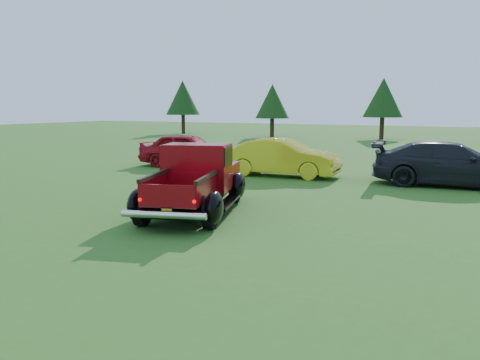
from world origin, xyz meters
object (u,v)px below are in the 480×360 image
(show_car_yellow, at_px, (282,157))
(show_car_red, at_px, (188,150))
(tree_west, at_px, (272,101))
(show_car_grey, at_px, (451,164))
(tree_mid_left, at_px, (383,98))
(tree_far_west, at_px, (183,98))
(pickup_truck, at_px, (197,179))

(show_car_yellow, bearing_deg, show_car_red, 76.54)
(tree_west, xyz_separation_m, show_car_grey, (15.50, -20.70, -2.36))
(tree_mid_left, height_order, show_car_red, tree_mid_left)
(tree_west, distance_m, show_car_red, 21.07)
(tree_mid_left, relative_size, show_car_yellow, 1.14)
(tree_far_west, bearing_deg, tree_west, -5.71)
(tree_far_west, height_order, tree_mid_left, tree_far_west)
(tree_west, bearing_deg, tree_mid_left, 12.53)
(tree_far_west, bearing_deg, show_car_red, -55.49)
(tree_west, distance_m, tree_mid_left, 9.22)
(pickup_truck, height_order, show_car_red, pickup_truck)
(show_car_yellow, xyz_separation_m, show_car_grey, (5.94, 0.51, 0.02))
(show_car_yellow, bearing_deg, tree_west, 20.29)
(show_car_red, bearing_deg, tree_west, 3.55)
(show_car_red, xyz_separation_m, show_car_yellow, (4.85, -0.81, -0.02))
(show_car_red, relative_size, show_car_grey, 0.85)
(tree_far_west, xyz_separation_m, pickup_truck, (19.86, -28.78, -2.70))
(tree_west, bearing_deg, show_car_yellow, -65.75)
(tree_west, bearing_deg, show_car_grey, -53.18)
(tree_far_west, relative_size, tree_mid_left, 1.04)
(tree_west, relative_size, pickup_truck, 0.94)
(show_car_grey, bearing_deg, tree_west, 31.00)
(tree_west, xyz_separation_m, show_car_yellow, (9.56, -21.21, -2.39))
(tree_west, height_order, tree_mid_left, tree_mid_left)
(tree_far_west, relative_size, show_car_grey, 1.01)
(show_car_yellow, height_order, show_car_grey, show_car_grey)
(show_car_yellow, relative_size, show_car_grey, 0.85)
(show_car_red, height_order, show_car_yellow, show_car_red)
(tree_mid_left, xyz_separation_m, show_car_red, (-4.29, -22.40, -2.64))
(tree_far_west, xyz_separation_m, tree_west, (10.00, -1.00, -0.41))
(tree_west, height_order, show_car_red, tree_west)
(tree_far_west, bearing_deg, tree_mid_left, 3.01)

